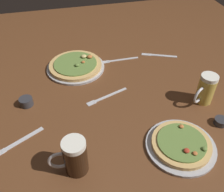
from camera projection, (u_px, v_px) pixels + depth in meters
name	position (u px, v px, depth m)	size (l,w,h in m)	color
ground_plane	(112.00, 101.00, 1.22)	(2.40, 2.40, 0.03)	brown
pizza_plate_near	(181.00, 145.00, 0.98)	(0.28, 0.28, 0.05)	#B2B2B7
pizza_plate_far	(76.00, 66.00, 1.39)	(0.32, 0.32, 0.05)	#B2B2B7
beer_mug_dark	(206.00, 89.00, 1.15)	(0.13, 0.09, 0.15)	gold
beer_mug_amber	(74.00, 157.00, 0.87)	(0.14, 0.09, 0.15)	black
ramekin_sauce	(26.00, 102.00, 1.16)	(0.06, 0.06, 0.04)	#333338
ramekin_butter	(221.00, 121.00, 1.08)	(0.06, 0.06, 0.03)	#333338
fork_left	(119.00, 60.00, 1.46)	(0.22, 0.03, 0.01)	silver
knife_right	(159.00, 55.00, 1.50)	(0.21, 0.10, 0.01)	silver
fork_spare	(106.00, 96.00, 1.22)	(0.22, 0.09, 0.01)	silver
knife_spare	(18.00, 142.00, 1.00)	(0.21, 0.13, 0.01)	silver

